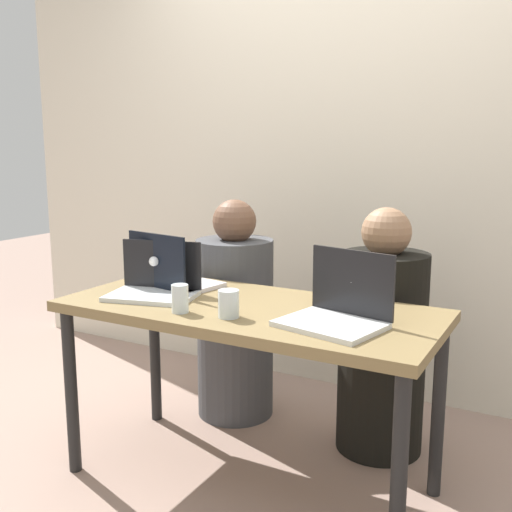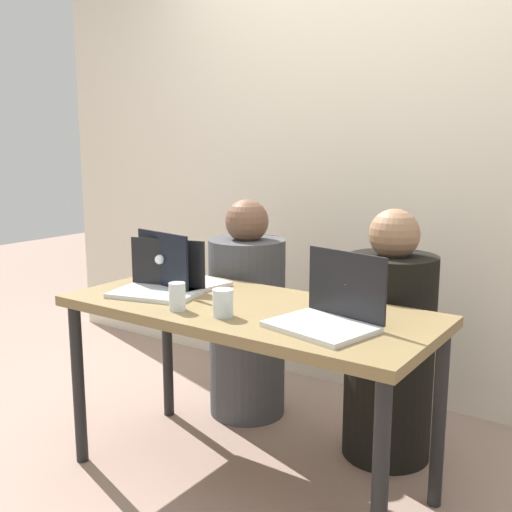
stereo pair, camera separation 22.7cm
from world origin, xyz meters
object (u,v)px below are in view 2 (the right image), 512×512
Objects in this scene: laptop_back_left at (178,274)px; laptop_front_right at (330,311)px; person_on_left at (247,320)px; person_on_right at (389,349)px; water_glass_left at (177,298)px; laptop_front_left at (159,282)px; water_glass_center at (223,305)px.

laptop_front_right is at bearing 179.51° from laptop_back_left.
person_on_left is 1.00× the size of person_on_right.
water_glass_left is (-0.54, -0.72, 0.30)m from person_on_right.
laptop_front_right reaches higher than laptop_front_left.
person_on_right is 10.87× the size of water_glass_center.
person_on_right is 2.87× the size of laptop_front_right.
laptop_back_left is at bearing 131.23° from water_glass_left.
person_on_left reaches higher than laptop_back_left.
laptop_front_right reaches higher than water_glass_left.
laptop_back_left is at bearing 85.00° from laptop_front_left.
water_glass_left reaches higher than water_glass_center.
laptop_back_left reaches higher than water_glass_left.
laptop_front_left is (-0.78, 0.01, -0.01)m from laptop_front_right.
laptop_front_right is at bearing 127.45° from person_on_left.
laptop_back_left is (-0.79, -0.43, 0.30)m from person_on_right.
person_on_right reaches higher than water_glass_center.
water_glass_left is at bearing -46.61° from laptop_front_left.
water_glass_left is at bearing -170.56° from water_glass_center.
water_glass_center is (-0.35, -0.69, 0.29)m from person_on_right.
person_on_left is at bearing -86.78° from laptop_back_left.
water_glass_center is (0.44, -0.25, -0.01)m from laptop_back_left.
laptop_front_right is 0.38m from water_glass_center.
person_on_left is at bearing 154.76° from laptop_front_right.
laptop_front_left is at bearing 72.25° from person_on_left.
person_on_right is 2.94× the size of laptop_back_left.
water_glass_left is (0.25, -0.28, -0.01)m from laptop_back_left.
laptop_front_right reaches higher than water_glass_center.
person_on_left is 10.38× the size of water_glass_left.
person_on_right reaches higher than laptop_back_left.
person_on_left is 0.53m from laptop_back_left.
person_on_right is 10.38× the size of water_glass_left.
water_glass_left is (0.20, -0.72, 0.30)m from person_on_left.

